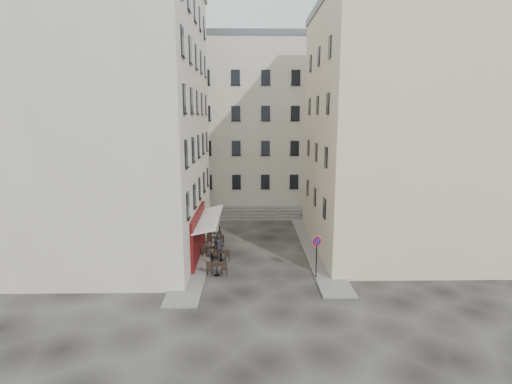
{
  "coord_description": "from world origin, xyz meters",
  "views": [
    {
      "loc": [
        -0.7,
        -27.02,
        10.19
      ],
      "look_at": [
        -0.14,
        4.0,
        4.31
      ],
      "focal_mm": 28.0,
      "sensor_mm": 36.0,
      "label": 1
    }
  ],
  "objects_px": {
    "bistro_table_a": "(217,269)",
    "bistro_table_b": "(221,255)",
    "no_parking_sign": "(317,249)",
    "pedestrian": "(218,246)"
  },
  "relations": [
    {
      "from": "no_parking_sign",
      "to": "bistro_table_b",
      "type": "relative_size",
      "value": 2.36
    },
    {
      "from": "pedestrian",
      "to": "no_parking_sign",
      "type": "bearing_deg",
      "value": 151.89
    },
    {
      "from": "bistro_table_b",
      "to": "pedestrian",
      "type": "relative_size",
      "value": 0.64
    },
    {
      "from": "bistro_table_a",
      "to": "bistro_table_b",
      "type": "distance_m",
      "value": 2.71
    },
    {
      "from": "no_parking_sign",
      "to": "pedestrian",
      "type": "bearing_deg",
      "value": 131.78
    },
    {
      "from": "bistro_table_a",
      "to": "pedestrian",
      "type": "bearing_deg",
      "value": 92.47
    },
    {
      "from": "no_parking_sign",
      "to": "pedestrian",
      "type": "relative_size",
      "value": 1.5
    },
    {
      "from": "bistro_table_a",
      "to": "bistro_table_b",
      "type": "height_order",
      "value": "bistro_table_a"
    },
    {
      "from": "no_parking_sign",
      "to": "pedestrian",
      "type": "height_order",
      "value": "no_parking_sign"
    },
    {
      "from": "bistro_table_a",
      "to": "bistro_table_b",
      "type": "relative_size",
      "value": 1.15
    }
  ]
}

